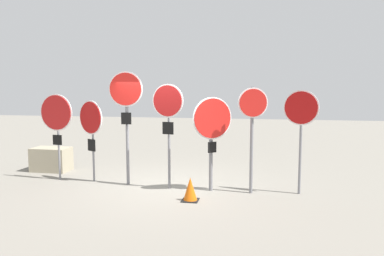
{
  "coord_description": "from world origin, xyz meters",
  "views": [
    {
      "loc": [
        2.19,
        -8.43,
        2.37
      ],
      "look_at": [
        0.59,
        0.0,
        1.44
      ],
      "focal_mm": 35.0,
      "sensor_mm": 36.0,
      "label": 1
    }
  ],
  "objects_px": {
    "stop_sign_3": "(168,111)",
    "stop_sign_5": "(252,118)",
    "stop_sign_2": "(126,104)",
    "stop_sign_4": "(212,127)",
    "stop_sign_1": "(91,122)",
    "stop_sign_6": "(301,116)",
    "traffic_cone_0": "(190,189)",
    "stop_sign_0": "(56,117)",
    "storage_crate": "(51,159)"
  },
  "relations": [
    {
      "from": "stop_sign_3",
      "to": "stop_sign_5",
      "type": "relative_size",
      "value": 1.03
    },
    {
      "from": "stop_sign_6",
      "to": "stop_sign_4",
      "type": "bearing_deg",
      "value": -159.55
    },
    {
      "from": "stop_sign_1",
      "to": "stop_sign_5",
      "type": "height_order",
      "value": "stop_sign_5"
    },
    {
      "from": "stop_sign_3",
      "to": "stop_sign_6",
      "type": "xyz_separation_m",
      "value": [
        2.96,
        0.12,
        -0.08
      ]
    },
    {
      "from": "stop_sign_5",
      "to": "stop_sign_6",
      "type": "distance_m",
      "value": 1.05
    },
    {
      "from": "stop_sign_1",
      "to": "stop_sign_3",
      "type": "relative_size",
      "value": 0.84
    },
    {
      "from": "stop_sign_2",
      "to": "stop_sign_6",
      "type": "bearing_deg",
      "value": -3.64
    },
    {
      "from": "stop_sign_1",
      "to": "storage_crate",
      "type": "bearing_deg",
      "value": 177.68
    },
    {
      "from": "stop_sign_1",
      "to": "stop_sign_6",
      "type": "xyz_separation_m",
      "value": [
        5.02,
        -0.19,
        0.24
      ]
    },
    {
      "from": "traffic_cone_0",
      "to": "stop_sign_0",
      "type": "bearing_deg",
      "value": 163.37
    },
    {
      "from": "stop_sign_6",
      "to": "traffic_cone_0",
      "type": "bearing_deg",
      "value": -140.8
    },
    {
      "from": "stop_sign_4",
      "to": "storage_crate",
      "type": "height_order",
      "value": "stop_sign_4"
    },
    {
      "from": "stop_sign_3",
      "to": "traffic_cone_0",
      "type": "height_order",
      "value": "stop_sign_3"
    },
    {
      "from": "stop_sign_1",
      "to": "stop_sign_6",
      "type": "bearing_deg",
      "value": 24.13
    },
    {
      "from": "stop_sign_2",
      "to": "storage_crate",
      "type": "height_order",
      "value": "stop_sign_2"
    },
    {
      "from": "stop_sign_4",
      "to": "storage_crate",
      "type": "distance_m",
      "value": 5.06
    },
    {
      "from": "stop_sign_1",
      "to": "storage_crate",
      "type": "height_order",
      "value": "stop_sign_1"
    },
    {
      "from": "stop_sign_0",
      "to": "storage_crate",
      "type": "height_order",
      "value": "stop_sign_0"
    },
    {
      "from": "stop_sign_3",
      "to": "stop_sign_6",
      "type": "relative_size",
      "value": 1.06
    },
    {
      "from": "stop_sign_3",
      "to": "stop_sign_5",
      "type": "distance_m",
      "value": 1.92
    },
    {
      "from": "traffic_cone_0",
      "to": "storage_crate",
      "type": "xyz_separation_m",
      "value": [
        -4.43,
        2.04,
        0.09
      ]
    },
    {
      "from": "stop_sign_2",
      "to": "stop_sign_4",
      "type": "xyz_separation_m",
      "value": [
        2.1,
        -0.17,
        -0.5
      ]
    },
    {
      "from": "stop_sign_0",
      "to": "storage_crate",
      "type": "xyz_separation_m",
      "value": [
        -0.77,
        0.95,
        -1.29
      ]
    },
    {
      "from": "stop_sign_6",
      "to": "storage_crate",
      "type": "relative_size",
      "value": 2.24
    },
    {
      "from": "stop_sign_2",
      "to": "traffic_cone_0",
      "type": "height_order",
      "value": "stop_sign_2"
    },
    {
      "from": "stop_sign_3",
      "to": "stop_sign_5",
      "type": "height_order",
      "value": "stop_sign_3"
    },
    {
      "from": "stop_sign_1",
      "to": "stop_sign_3",
      "type": "distance_m",
      "value": 2.11
    },
    {
      "from": "stop_sign_1",
      "to": "stop_sign_5",
      "type": "xyz_separation_m",
      "value": [
        3.98,
        -0.33,
        0.2
      ]
    },
    {
      "from": "stop_sign_5",
      "to": "stop_sign_4",
      "type": "bearing_deg",
      "value": 162.34
    },
    {
      "from": "stop_sign_6",
      "to": "traffic_cone_0",
      "type": "relative_size",
      "value": 4.65
    },
    {
      "from": "stop_sign_5",
      "to": "storage_crate",
      "type": "height_order",
      "value": "stop_sign_5"
    },
    {
      "from": "stop_sign_1",
      "to": "stop_sign_3",
      "type": "height_order",
      "value": "stop_sign_3"
    },
    {
      "from": "stop_sign_5",
      "to": "stop_sign_2",
      "type": "bearing_deg",
      "value": 160.43
    },
    {
      "from": "stop_sign_0",
      "to": "stop_sign_1",
      "type": "xyz_separation_m",
      "value": [
        0.92,
        0.02,
        -0.12
      ]
    },
    {
      "from": "stop_sign_0",
      "to": "stop_sign_6",
      "type": "height_order",
      "value": "stop_sign_6"
    },
    {
      "from": "stop_sign_2",
      "to": "traffic_cone_0",
      "type": "bearing_deg",
      "value": -32.01
    },
    {
      "from": "stop_sign_1",
      "to": "stop_sign_4",
      "type": "height_order",
      "value": "stop_sign_4"
    },
    {
      "from": "traffic_cone_0",
      "to": "stop_sign_4",
      "type": "bearing_deg",
      "value": 67.0
    },
    {
      "from": "traffic_cone_0",
      "to": "storage_crate",
      "type": "distance_m",
      "value": 4.88
    },
    {
      "from": "stop_sign_6",
      "to": "traffic_cone_0",
      "type": "height_order",
      "value": "stop_sign_6"
    },
    {
      "from": "stop_sign_3",
      "to": "traffic_cone_0",
      "type": "bearing_deg",
      "value": -38.84
    },
    {
      "from": "stop_sign_4",
      "to": "stop_sign_1",
      "type": "bearing_deg",
      "value": 141.07
    },
    {
      "from": "stop_sign_5",
      "to": "storage_crate",
      "type": "bearing_deg",
      "value": 151.73
    },
    {
      "from": "stop_sign_0",
      "to": "stop_sign_3",
      "type": "bearing_deg",
      "value": 1.48
    },
    {
      "from": "stop_sign_5",
      "to": "stop_sign_1",
      "type": "bearing_deg",
      "value": 159.46
    },
    {
      "from": "stop_sign_2",
      "to": "stop_sign_0",
      "type": "bearing_deg",
      "value": 173.85
    },
    {
      "from": "stop_sign_1",
      "to": "traffic_cone_0",
      "type": "bearing_deg",
      "value": 4.2
    },
    {
      "from": "stop_sign_2",
      "to": "stop_sign_4",
      "type": "height_order",
      "value": "stop_sign_2"
    },
    {
      "from": "stop_sign_0",
      "to": "stop_sign_5",
      "type": "height_order",
      "value": "stop_sign_5"
    },
    {
      "from": "stop_sign_1",
      "to": "traffic_cone_0",
      "type": "height_order",
      "value": "stop_sign_1"
    }
  ]
}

